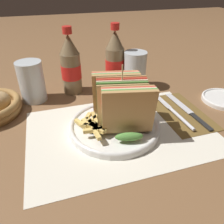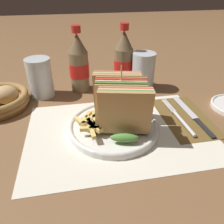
# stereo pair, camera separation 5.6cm
# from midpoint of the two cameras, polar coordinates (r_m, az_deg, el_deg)

# --- Properties ---
(ground_plane) EXTENTS (4.00, 4.00, 0.00)m
(ground_plane) POSITION_cam_midpoint_polar(r_m,az_deg,el_deg) (0.54, -4.73, -6.25)
(ground_plane) COLOR brown
(placemat) EXTENTS (0.46, 0.32, 0.00)m
(placemat) POSITION_cam_midpoint_polar(r_m,az_deg,el_deg) (0.55, -0.51, -5.03)
(placemat) COLOR silver
(placemat) RESTS_ON ground_plane
(plate_main) EXTENTS (0.23, 0.23, 0.02)m
(plate_main) POSITION_cam_midpoint_polar(r_m,az_deg,el_deg) (0.56, -2.25, -3.74)
(plate_main) COLOR white
(plate_main) RESTS_ON ground_plane
(club_sandwich) EXTENTS (0.13, 0.18, 0.16)m
(club_sandwich) POSITION_cam_midpoint_polar(r_m,az_deg,el_deg) (0.52, -0.56, 2.28)
(club_sandwich) COLOR tan
(club_sandwich) RESTS_ON plate_main
(fries_pile) EXTENTS (0.09, 0.11, 0.02)m
(fries_pile) POSITION_cam_midpoint_polar(r_m,az_deg,el_deg) (0.53, -7.55, -3.21)
(fries_pile) COLOR #E5C166
(fries_pile) RESTS_ON plate_main
(napkin) EXTENTS (0.12, 0.22, 0.00)m
(napkin) POSITION_cam_midpoint_polar(r_m,az_deg,el_deg) (0.65, 15.06, -0.11)
(napkin) COLOR brown
(napkin) RESTS_ON ground_plane
(fork) EXTENTS (0.02, 0.18, 0.01)m
(fork) POSITION_cam_midpoint_polar(r_m,az_deg,el_deg) (0.62, 14.28, -0.76)
(fork) COLOR silver
(fork) RESTS_ON napkin
(knife) EXTENTS (0.02, 0.21, 0.00)m
(knife) POSITION_cam_midpoint_polar(r_m,az_deg,el_deg) (0.65, 16.87, 0.37)
(knife) COLOR black
(knife) RESTS_ON napkin
(coke_bottle_near) EXTENTS (0.06, 0.06, 0.21)m
(coke_bottle_near) POSITION_cam_midpoint_polar(r_m,az_deg,el_deg) (0.73, -12.94, 11.62)
(coke_bottle_near) COLOR #7A6647
(coke_bottle_near) RESTS_ON ground_plane
(coke_bottle_far) EXTENTS (0.06, 0.06, 0.21)m
(coke_bottle_far) POSITION_cam_midpoint_polar(r_m,az_deg,el_deg) (0.76, -1.42, 13.32)
(coke_bottle_far) COLOR #7A6647
(coke_bottle_far) RESTS_ON ground_plane
(glass_near) EXTENTS (0.08, 0.08, 0.12)m
(glass_near) POSITION_cam_midpoint_polar(r_m,az_deg,el_deg) (0.76, 3.83, 10.22)
(glass_near) COLOR silver
(glass_near) RESTS_ON ground_plane
(glass_far) EXTENTS (0.08, 0.08, 0.12)m
(glass_far) POSITION_cam_midpoint_polar(r_m,az_deg,el_deg) (0.72, -22.36, 7.30)
(glass_far) COLOR silver
(glass_far) RESTS_ON ground_plane
(side_saucer) EXTENTS (0.13, 0.13, 0.01)m
(side_saucer) POSITION_cam_midpoint_polar(r_m,az_deg,el_deg) (0.76, 25.37, 3.05)
(side_saucer) COLOR white
(side_saucer) RESTS_ON ground_plane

